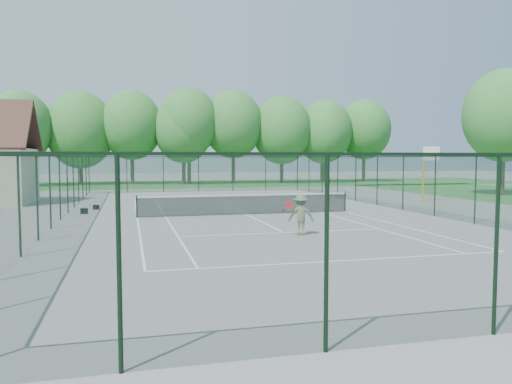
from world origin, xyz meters
TOP-DOWN VIEW (x-y plane):
  - ground at (0.00, 0.00)m, footprint 140.00×140.00m
  - grass_far at (0.00, 30.00)m, footprint 80.00×16.00m
  - court_lines at (0.00, 0.00)m, footprint 11.05×23.85m
  - tennis_net at (0.00, 0.00)m, footprint 11.08×0.08m
  - fence_enclosure at (0.00, 0.00)m, footprint 18.05×36.05m
  - tree_line_far at (0.00, 30.00)m, footprint 39.40×6.40m
  - basketball_goal at (13.37, 4.34)m, footprint 1.20×1.43m
  - tree_side at (22.27, 7.87)m, footprint 6.17×6.17m
  - sports_bag_a at (-8.14, 2.40)m, footprint 0.37×0.23m
  - sports_bag_b at (-7.67, 4.50)m, footprint 0.36×0.25m
  - tennis_player at (0.45, -7.13)m, footprint 2.00×0.84m

SIDE VIEW (x-z plane):
  - ground at x=0.00m, z-range 0.00..0.00m
  - court_lines at x=0.00m, z-range 0.00..0.01m
  - grass_far at x=0.00m, z-range 0.00..0.01m
  - sports_bag_b at x=-7.67m, z-range 0.00..0.26m
  - sports_bag_a at x=-8.14m, z-range 0.00..0.30m
  - tennis_net at x=0.00m, z-range 0.03..1.13m
  - tennis_player at x=0.45m, z-range 0.00..1.55m
  - fence_enclosure at x=0.00m, z-range 0.05..3.07m
  - basketball_goal at x=13.37m, z-range 0.74..4.39m
  - tree_line_far at x=0.00m, z-range 1.14..10.84m
  - tree_side at x=22.27m, z-range 1.27..11.04m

